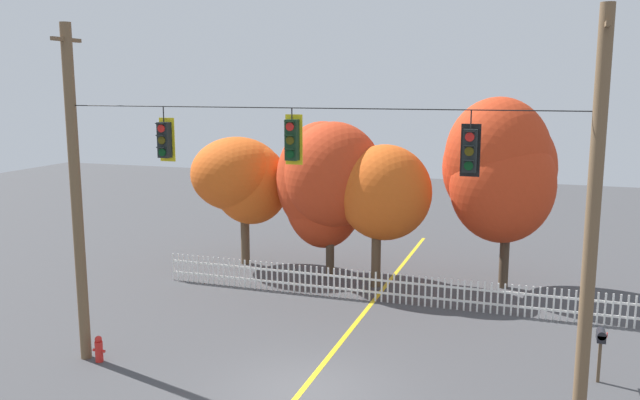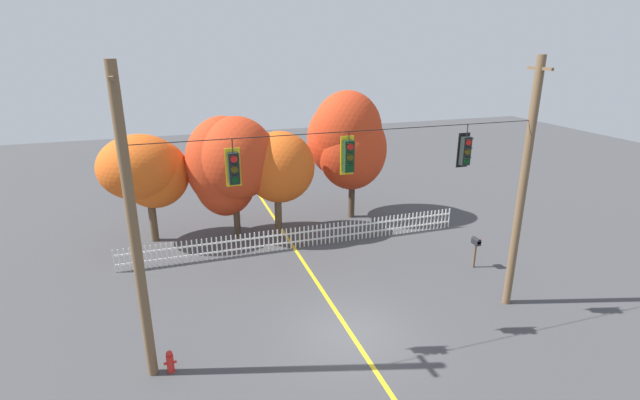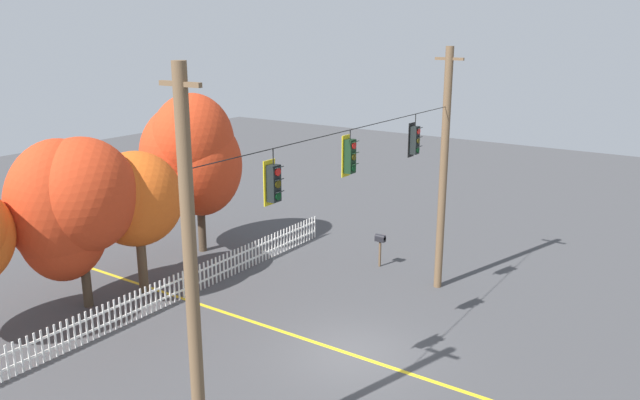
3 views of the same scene
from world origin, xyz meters
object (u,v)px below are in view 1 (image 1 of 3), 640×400
autumn_maple_mid (327,182)px  traffic_signal_eastbound_side (165,140)px  fire_hydrant (99,349)px  traffic_signal_westbound_side (292,140)px  traffic_signal_northbound_secondary (470,151)px  autumn_maple_near_fence (242,178)px  autumn_oak_far_east (379,191)px  autumn_maple_far_west (499,169)px  roadside_mailbox (601,339)px

autumn_maple_mid → traffic_signal_eastbound_side: bearing=-96.2°
traffic_signal_eastbound_side → fire_hydrant: size_ratio=1.87×
autumn_maple_mid → fire_hydrant: size_ratio=8.31×
traffic_signal_westbound_side → traffic_signal_northbound_secondary: bearing=-0.0°
traffic_signal_westbound_side → autumn_maple_near_fence: (-6.37, 10.61, -2.62)m
traffic_signal_northbound_secondary → fire_hydrant: 11.59m
traffic_signal_westbound_side → fire_hydrant: 8.36m
traffic_signal_northbound_secondary → autumn_oak_far_east: traffic_signal_northbound_secondary is taller
autumn_oak_far_east → autumn_maple_far_west: (4.34, 1.13, 0.89)m
traffic_signal_eastbound_side → autumn_oak_far_east: 10.43m
autumn_oak_far_east → traffic_signal_westbound_side: bearing=-89.2°
traffic_signal_eastbound_side → autumn_oak_far_east: (3.36, 9.52, -2.60)m
autumn_maple_far_west → fire_hydrant: bearing=-132.9°
autumn_oak_far_east → autumn_maple_far_west: bearing=14.6°
traffic_signal_eastbound_side → autumn_maple_far_west: 13.25m
traffic_signal_northbound_secondary → traffic_signal_eastbound_side: bearing=-180.0°
fire_hydrant → roadside_mailbox: size_ratio=0.52×
autumn_oak_far_east → fire_hydrant: (-5.68, -9.64, -3.32)m
traffic_signal_westbound_side → autumn_oak_far_east: bearing=90.8°
autumn_maple_mid → roadside_mailbox: (9.79, -7.14, -2.67)m
autumn_oak_far_east → autumn_maple_far_west: autumn_maple_far_west is taller
traffic_signal_westbound_side → autumn_maple_mid: bearing=103.4°
autumn_maple_near_fence → autumn_maple_mid: (3.96, -0.51, 0.09)m
autumn_maple_far_west → roadside_mailbox: 8.99m
traffic_signal_westbound_side → roadside_mailbox: (7.39, 2.96, -5.20)m
traffic_signal_westbound_side → autumn_oak_far_east: traffic_signal_westbound_side is taller
autumn_maple_near_fence → roadside_mailbox: autumn_maple_near_fence is taller
autumn_maple_mid → autumn_maple_far_west: size_ratio=0.87×
traffic_signal_eastbound_side → fire_hydrant: bearing=-177.1°
traffic_signal_northbound_secondary → autumn_oak_far_east: 10.76m
traffic_signal_northbound_secondary → roadside_mailbox: (3.21, 2.97, -5.07)m
traffic_signal_northbound_secondary → autumn_maple_mid: traffic_signal_northbound_secondary is taller
fire_hydrant → roadside_mailbox: roadside_mailbox is taller
autumn_maple_mid → roadside_mailbox: 12.41m
traffic_signal_westbound_side → traffic_signal_northbound_secondary: 4.18m
traffic_signal_eastbound_side → autumn_maple_near_fence: traffic_signal_eastbound_side is taller
traffic_signal_northbound_secondary → fire_hydrant: bearing=-179.3°
traffic_signal_eastbound_side → traffic_signal_westbound_side: (3.49, 0.00, 0.09)m
fire_hydrant → autumn_oak_far_east: bearing=59.5°
traffic_signal_eastbound_side → autumn_maple_mid: traffic_signal_eastbound_side is taller
traffic_signal_westbound_side → traffic_signal_northbound_secondary: same height
traffic_signal_northbound_secondary → autumn_maple_near_fence: 15.16m
traffic_signal_westbound_side → autumn_maple_far_west: (4.20, 10.65, -1.80)m
autumn_oak_far_east → traffic_signal_northbound_secondary: bearing=-65.7°
autumn_maple_near_fence → traffic_signal_northbound_secondary: bearing=-45.2°
roadside_mailbox → fire_hydrant: bearing=-166.9°
traffic_signal_westbound_side → autumn_maple_far_west: size_ratio=0.19×
traffic_signal_eastbound_side → traffic_signal_westbound_side: same height
autumn_maple_mid → autumn_oak_far_east: bearing=-14.4°
autumn_maple_far_west → roadside_mailbox: autumn_maple_far_west is taller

